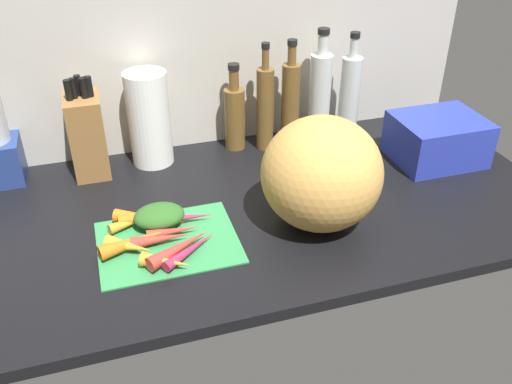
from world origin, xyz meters
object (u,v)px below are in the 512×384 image
Objects in this scene: carrot_9 at (146,217)px; carrot_8 at (191,249)px; carrot_0 at (166,262)px; carrot_1 at (149,219)px; carrot_2 at (174,231)px; carrot_3 at (179,247)px; bottle_1 at (265,107)px; bottle_3 at (320,95)px; carrot_4 at (129,246)px; cutting_board at (168,242)px; knife_block at (87,134)px; carrot_10 at (182,218)px; bottle_0 at (235,115)px; dish_rack at (437,139)px; bottle_2 at (290,103)px; carrot_6 at (138,219)px; carrot_5 at (137,241)px; paper_towel_roll at (149,119)px; winter_squash at (322,174)px; bottle_4 at (349,97)px; carrot_7 at (160,239)px.

carrot_8 is at bearing -62.85° from carrot_9.
carrot_9 is (-7.92, 15.45, 0.29)cm from carrot_8.
carrot_1 is at bearing 93.87° from carrot_0.
carrot_1 reaches higher than carrot_2.
carrot_3 is 0.52× the size of bottle_1.
carrot_8 is 0.45× the size of bottle_3.
carrot_4 reaches higher than carrot_8.
cutting_board is 1.14× the size of knife_block.
carrot_0 is at bearing -112.39° from carrot_10.
bottle_0 is (23.90, 48.85, 8.48)cm from carrot_8.
carrot_10 is (4.51, 6.05, 1.83)cm from cutting_board.
dish_rack is (80.79, 15.82, 4.48)cm from carrot_2.
carrot_8 is 82.04cm from dish_rack.
carrot_6 is at bearing -148.99° from bottle_2.
carrot_0 is 10.55cm from carrot_4.
carrot_4 reaches higher than carrot_6.
carrot_5 is at bearing 149.63° from carrot_3.
carrot_9 is at bearing 110.95° from carrot_3.
dish_rack is (82.51, 17.32, 6.16)cm from cutting_board.
dish_rack is at bearing 5.44° from carrot_6.
knife_block is 42.98cm from bottle_0.
carrot_9 is 8.70cm from carrot_10.
bottle_2 reaches higher than carrot_4.
paper_towel_roll is (-1.93, 34.58, 11.43)cm from carrot_10.
carrot_5 is (-4.01, -8.13, 0.09)cm from carrot_1.
winter_squash is (39.20, 7.43, 11.35)cm from carrot_0.
carrot_2 is 37.58cm from winter_squash.
knife_block is 1.07× the size of bottle_0.
carrot_4 reaches higher than carrot_2.
carrot_9 is 67.33cm from bottle_3.
carrot_5 is at bearing 177.69° from winter_squash.
knife_block is at bearing 141.20° from winter_squash.
carrot_2 is at bearing 41.14° from cutting_board.
knife_block is (-16.51, 38.04, 9.82)cm from carrot_2.
bottle_4 is at bearing 30.81° from cutting_board.
bottle_2 is (7.90, -0.15, 0.45)cm from bottle_1.
carrot_3 reaches higher than carrot_7.
winter_squash is at bearing -15.13° from carrot_9.
cutting_board is at bearing 122.19° from carrot_8.
paper_towel_roll is (11.66, 42.52, 11.11)cm from carrot_4.
carrot_3 is 1.28× the size of carrot_9.
carrot_1 is at bearing 166.19° from winter_squash.
carrot_1 is 86.30cm from dish_rack.
carrot_2 is 0.44× the size of winter_squash.
carrot_1 is 35.28cm from paper_towel_roll.
bottle_3 is at bearing 3.14° from bottle_1.
dish_rack reaches higher than carrot_9.
carrot_1 is 1.11× the size of carrot_8.
carrot_9 is at bearing -151.63° from bottle_3.
carrot_3 is 12.10cm from carrot_10.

